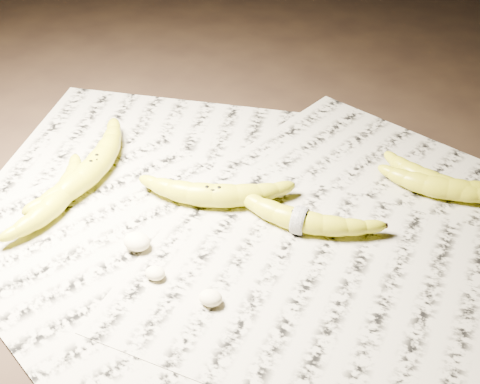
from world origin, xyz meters
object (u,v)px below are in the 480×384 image
at_px(banana_upper_b, 437,181).
at_px(banana_upper_a, 448,187).
at_px(banana_left_b, 58,197).
at_px(banana_left_a, 94,166).
at_px(banana_center, 214,193).
at_px(banana_taped, 300,218).

bearing_deg(banana_upper_b, banana_upper_a, -9.39).
height_order(banana_left_b, banana_upper_b, same).
relative_size(banana_left_a, banana_upper_a, 1.29).
bearing_deg(banana_center, banana_upper_a, 7.44).
distance_m(banana_left_a, banana_upper_b, 0.52).
bearing_deg(banana_left_b, banana_upper_b, -67.92).
distance_m(banana_left_a, banana_left_b, 0.08).
bearing_deg(banana_upper_b, banana_center, -139.07).
bearing_deg(banana_center, banana_taped, -19.38).
bearing_deg(banana_taped, banana_center, 177.83).
relative_size(banana_taped, banana_upper_b, 1.20).
xyz_separation_m(banana_left_a, banana_upper_a, (0.51, 0.15, -0.00)).
bearing_deg(banana_upper_b, banana_left_b, -140.51).
relative_size(banana_left_a, banana_upper_b, 1.38).
relative_size(banana_left_a, banana_center, 1.15).
relative_size(banana_upper_a, banana_upper_b, 1.07).
height_order(banana_left_a, banana_upper_a, banana_left_a).
height_order(banana_upper_a, banana_upper_b, same).
bearing_deg(banana_upper_a, banana_left_a, -170.95).
relative_size(banana_center, banana_taped, 1.00).
bearing_deg(banana_taped, banana_upper_b, 43.49).
distance_m(banana_left_a, banana_upper_a, 0.54).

